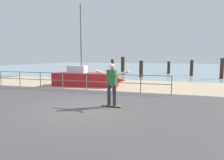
# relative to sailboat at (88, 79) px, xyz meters

# --- Properties ---
(ground_plane) EXTENTS (24.00, 10.00, 0.04)m
(ground_plane) POSITION_rel_sailboat_xyz_m (2.36, -6.55, -0.52)
(ground_plane) COLOR #474444
(ground_plane) RESTS_ON ground
(beach_strip) EXTENTS (24.00, 6.00, 0.04)m
(beach_strip) POSITION_rel_sailboat_xyz_m (2.36, 1.45, -0.52)
(beach_strip) COLOR tan
(beach_strip) RESTS_ON ground
(sea_surface) EXTENTS (72.00, 50.00, 0.04)m
(sea_surface) POSITION_rel_sailboat_xyz_m (2.36, 29.45, -0.52)
(sea_surface) COLOR #849EA3
(sea_surface) RESTS_ON ground
(railing_fence) EXTENTS (11.14, 0.05, 1.05)m
(railing_fence) POSITION_rel_sailboat_xyz_m (-0.00, -1.95, 0.17)
(railing_fence) COLOR slate
(railing_fence) RESTS_ON ground
(sailboat) EXTENTS (5.04, 1.92, 5.49)m
(sailboat) POSITION_rel_sailboat_xyz_m (0.00, 0.00, 0.00)
(sailboat) COLOR #B21E23
(sailboat) RESTS_ON ground
(skateboard) EXTENTS (0.82, 0.32, 0.08)m
(skateboard) POSITION_rel_sailboat_xyz_m (3.35, -5.12, -0.46)
(skateboard) COLOR brown
(skateboard) RESTS_ON ground
(skateboarder) EXTENTS (1.44, 0.32, 1.65)m
(skateboarder) POSITION_rel_sailboat_xyz_m (3.35, -5.12, 0.49)
(skateboarder) COLOR #26262B
(skateboarder) RESTS_ON skateboard
(groyne_post_0) EXTENTS (0.38, 0.38, 1.70)m
(groyne_post_0) POSITION_rel_sailboat_xyz_m (-2.40, 13.05, 0.32)
(groyne_post_0) COLOR #332319
(groyne_post_0) RESTS_ON ground
(groyne_post_1) EXTENTS (0.40, 0.40, 2.04)m
(groyne_post_1) POSITION_rel_sailboat_xyz_m (0.02, 9.28, 0.49)
(groyne_post_1) COLOR #332319
(groyne_post_1) RESTS_ON ground
(groyne_post_2) EXTENTS (0.37, 0.37, 1.64)m
(groyne_post_2) POSITION_rel_sailboat_xyz_m (2.43, 7.19, 0.30)
(groyne_post_2) COLOR #332319
(groyne_post_2) RESTS_ON ground
(groyne_post_3) EXTENTS (0.34, 0.34, 1.49)m
(groyne_post_3) POSITION_rel_sailboat_xyz_m (4.84, 12.45, 0.22)
(groyne_post_3) COLOR #332319
(groyne_post_3) RESTS_ON ground
(groyne_post_4) EXTENTS (0.33, 0.33, 1.68)m
(groyne_post_4) POSITION_rel_sailboat_xyz_m (7.26, 10.36, 0.32)
(groyne_post_4) COLOR #332319
(groyne_post_4) RESTS_ON ground
(groyne_post_5) EXTENTS (0.33, 0.33, 1.90)m
(groyne_post_5) POSITION_rel_sailboat_xyz_m (9.67, 7.92, 0.42)
(groyne_post_5) COLOR #332319
(groyne_post_5) RESTS_ON ground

